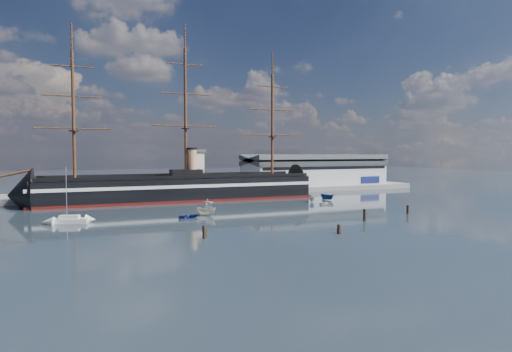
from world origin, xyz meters
name	(u,v)px	position (x,y,z in m)	size (l,w,h in m)	color
ground	(220,206)	(0.00, 40.00, 0.00)	(600.00, 600.00, 0.00)	#1C242C
quay	(213,194)	(10.00, 76.00, 0.00)	(180.00, 18.00, 2.00)	slate
warehouse	(315,171)	(58.00, 80.00, 7.98)	(63.00, 21.00, 11.60)	#B7BABC
quay_tower	(197,169)	(3.00, 73.00, 9.75)	(5.00, 5.00, 15.00)	silver
warship	(175,189)	(-8.60, 60.00, 4.04)	(113.15, 19.33, 53.94)	black
sailboat	(70,220)	(-41.06, 25.65, 0.81)	(8.28, 4.88, 12.74)	silver
motorboat_a	(206,216)	(-9.55, 23.76, 0.00)	(6.54, 2.40, 2.61)	beige
motorboat_b	(189,218)	(-14.57, 21.86, 0.00)	(3.17, 1.27, 1.48)	navy
motorboat_c	(312,202)	(30.13, 37.64, 0.00)	(5.15, 1.89, 2.06)	gray
motorboat_d	(208,205)	(-2.11, 45.19, 0.00)	(5.41, 2.34, 1.98)	silver
motorboat_e	(327,204)	(31.11, 30.74, 0.00)	(2.81, 1.13, 1.31)	silver
motorboat_f	(327,200)	(38.20, 40.96, 0.00)	(6.35, 2.33, 2.54)	navy
piling_near_left	(204,238)	(-18.80, -3.38, 0.00)	(0.64, 0.64, 3.08)	black
piling_near_mid	(339,234)	(6.31, -10.24, 0.00)	(0.64, 0.64, 2.59)	black
piling_near_right	(364,221)	(21.34, 0.73, 0.00)	(0.64, 0.64, 3.44)	black
piling_far_right	(408,214)	(38.74, 5.10, 0.00)	(0.64, 0.64, 2.96)	black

